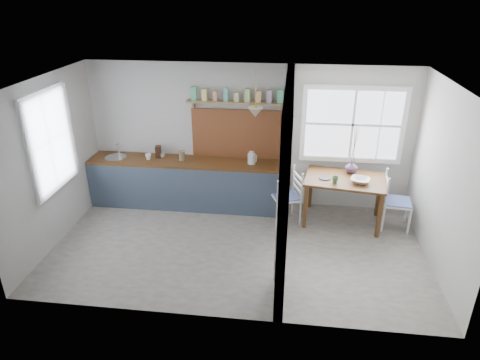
# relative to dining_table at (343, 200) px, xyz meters

# --- Properties ---
(floor) EXTENTS (5.80, 3.20, 0.01)m
(floor) POSITION_rel_dining_table_xyz_m (-1.70, -1.03, -0.41)
(floor) COLOR gray
(floor) RESTS_ON ground
(ceiling) EXTENTS (5.80, 3.20, 0.01)m
(ceiling) POSITION_rel_dining_table_xyz_m (-1.70, -1.03, 2.19)
(ceiling) COLOR #B8B5AD
(ceiling) RESTS_ON walls
(walls) EXTENTS (5.81, 3.21, 2.60)m
(walls) POSITION_rel_dining_table_xyz_m (-1.70, -1.03, 0.89)
(walls) COLOR #B8B5AD
(walls) RESTS_ON floor
(partition) EXTENTS (0.12, 3.20, 2.60)m
(partition) POSITION_rel_dining_table_xyz_m (-1.00, -0.97, 1.04)
(partition) COLOR #B8B5AD
(partition) RESTS_ON floor
(kitchen_window) EXTENTS (0.10, 1.16, 1.50)m
(kitchen_window) POSITION_rel_dining_table_xyz_m (-4.57, -1.03, 1.24)
(kitchen_window) COLOR white
(kitchen_window) RESTS_ON walls
(nook_window) EXTENTS (1.76, 0.10, 1.30)m
(nook_window) POSITION_rel_dining_table_xyz_m (0.10, 0.53, 1.19)
(nook_window) COLOR white
(nook_window) RESTS_ON walls
(counter) EXTENTS (3.50, 0.60, 0.90)m
(counter) POSITION_rel_dining_table_xyz_m (-2.83, 0.30, 0.04)
(counter) COLOR brown
(counter) RESTS_ON floor
(sink) EXTENTS (0.40, 0.40, 0.02)m
(sink) POSITION_rel_dining_table_xyz_m (-4.13, 0.27, 0.48)
(sink) COLOR #BCBDC0
(sink) RESTS_ON counter
(backsplash) EXTENTS (1.65, 0.03, 0.90)m
(backsplash) POSITION_rel_dining_table_xyz_m (-1.91, 0.55, 0.94)
(backsplash) COLOR brown
(backsplash) RESTS_ON walls
(shelf) EXTENTS (1.75, 0.20, 0.21)m
(shelf) POSITION_rel_dining_table_xyz_m (-1.91, 0.46, 1.60)
(shelf) COLOR #8D7751
(shelf) RESTS_ON walls
(pendant_lamp) EXTENTS (0.26, 0.26, 0.16)m
(pendant_lamp) POSITION_rel_dining_table_xyz_m (-1.55, 0.12, 1.47)
(pendant_lamp) COLOR beige
(pendant_lamp) RESTS_ON ceiling
(utensil_rail) EXTENTS (0.02, 0.50, 0.02)m
(utensil_rail) POSITION_rel_dining_table_xyz_m (-1.09, -0.13, 1.04)
(utensil_rail) COLOR #BCBDC0
(utensil_rail) RESTS_ON partition
(dining_table) EXTENTS (1.43, 1.06, 0.82)m
(dining_table) POSITION_rel_dining_table_xyz_m (0.00, 0.00, 0.00)
(dining_table) COLOR brown
(dining_table) RESTS_ON floor
(chair_left) EXTENTS (0.56, 0.56, 0.96)m
(chair_left) POSITION_rel_dining_table_xyz_m (-0.98, -0.09, 0.07)
(chair_left) COLOR white
(chair_left) RESTS_ON floor
(chair_right) EXTENTS (0.50, 0.50, 0.99)m
(chair_right) POSITION_rel_dining_table_xyz_m (0.88, -0.10, 0.08)
(chair_right) COLOR white
(chair_right) RESTS_ON floor
(kettle) EXTENTS (0.22, 0.19, 0.22)m
(kettle) POSITION_rel_dining_table_xyz_m (-1.62, 0.27, 0.60)
(kettle) COLOR silver
(kettle) RESTS_ON counter
(mug_a) EXTENTS (0.12, 0.12, 0.10)m
(mug_a) POSITION_rel_dining_table_xyz_m (-3.50, 0.24, 0.54)
(mug_a) COLOR white
(mug_a) RESTS_ON counter
(mug_b) EXTENTS (0.14, 0.14, 0.09)m
(mug_b) POSITION_rel_dining_table_xyz_m (-3.28, 0.38, 0.53)
(mug_b) COLOR silver
(mug_b) RESTS_ON counter
(knife_block) EXTENTS (0.12, 0.15, 0.21)m
(knife_block) POSITION_rel_dining_table_xyz_m (-3.35, 0.38, 0.59)
(knife_block) COLOR #361B12
(knife_block) RESTS_ON counter
(jar) EXTENTS (0.14, 0.14, 0.18)m
(jar) POSITION_rel_dining_table_xyz_m (-2.88, 0.28, 0.58)
(jar) COLOR #78674A
(jar) RESTS_ON counter
(towel_magenta) EXTENTS (0.02, 0.03, 0.53)m
(towel_magenta) POSITION_rel_dining_table_xyz_m (-1.12, -0.03, -0.14)
(towel_magenta) COLOR #A0325C
(towel_magenta) RESTS_ON counter
(towel_orange) EXTENTS (0.02, 0.03, 0.55)m
(towel_orange) POSITION_rel_dining_table_xyz_m (-1.12, -0.09, -0.16)
(towel_orange) COLOR orange
(towel_orange) RESTS_ON counter
(bowl) EXTENTS (0.37, 0.37, 0.07)m
(bowl) POSITION_rel_dining_table_xyz_m (0.22, -0.14, 0.45)
(bowl) COLOR white
(bowl) RESTS_ON dining_table
(table_cup) EXTENTS (0.13, 0.13, 0.10)m
(table_cup) POSITION_rel_dining_table_xyz_m (-0.19, -0.19, 0.46)
(table_cup) COLOR #3C6D41
(table_cup) RESTS_ON dining_table
(plate) EXTENTS (0.26, 0.26, 0.02)m
(plate) POSITION_rel_dining_table_xyz_m (-0.35, -0.05, 0.42)
(plate) COLOR black
(plate) RESTS_ON dining_table
(vase) EXTENTS (0.27, 0.27, 0.22)m
(vase) POSITION_rel_dining_table_xyz_m (0.12, 0.26, 0.52)
(vase) COLOR #4C3553
(vase) RESTS_ON dining_table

